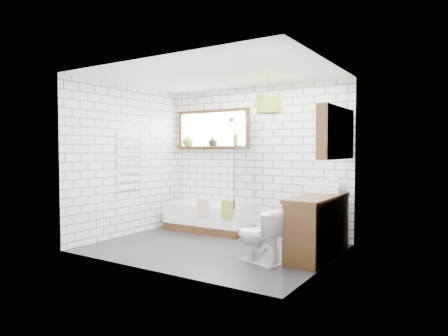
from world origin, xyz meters
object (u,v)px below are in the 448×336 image
Objects in this scene: bathtub at (209,217)px; basin at (326,188)px; vanity at (318,226)px; pendant at (269,104)px; toilet at (259,236)px.

basin is (2.14, -0.10, 0.64)m from bathtub.
basin reaches higher than vanity.
pendant is (-0.77, -0.32, 1.22)m from basin.
bathtub is at bearing 164.75° from vanity.
basin is at bearing 174.83° from toilet.
pendant is at bearing -17.06° from bathtub.
toilet is at bearing -111.61° from basin.
bathtub is 2.28m from vanity.
vanity reaches higher than toilet.
bathtub is 1.07× the size of vanity.
toilet is (-0.53, -0.69, -0.06)m from vanity.
pendant reaches higher than bathtub.
basin is 1.38m from toilet.
pendant is at bearing 167.80° from vanity.
basin is 1.48m from pendant.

